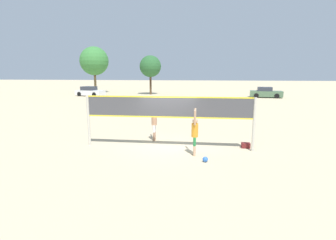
# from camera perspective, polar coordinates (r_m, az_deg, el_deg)

# --- Properties ---
(ground_plane) EXTENTS (200.00, 200.00, 0.00)m
(ground_plane) POSITION_cam_1_polar(r_m,az_deg,el_deg) (12.37, -0.00, -6.10)
(ground_plane) COLOR #C6B28C
(volleyball_net) EXTENTS (7.82, 0.12, 2.43)m
(volleyball_net) POSITION_cam_1_polar(r_m,az_deg,el_deg) (12.00, -0.00, 1.85)
(volleyball_net) COLOR beige
(volleyball_net) RESTS_ON ground_plane
(player_spiker) EXTENTS (0.28, 0.69, 2.00)m
(player_spiker) POSITION_cam_1_polar(r_m,az_deg,el_deg) (11.09, 5.85, -2.50)
(player_spiker) COLOR tan
(player_spiker) RESTS_ON ground_plane
(player_blocker) EXTENTS (0.28, 0.69, 2.03)m
(player_blocker) POSITION_cam_1_polar(r_m,az_deg,el_deg) (13.47, -3.02, -0.10)
(player_blocker) COLOR tan
(player_blocker) RESTS_ON ground_plane
(volleyball) EXTENTS (0.22, 0.22, 0.22)m
(volleyball) POSITION_cam_1_polar(r_m,az_deg,el_deg) (10.59, 8.11, -8.47)
(volleyball) COLOR blue
(volleyball) RESTS_ON ground_plane
(gear_bag) EXTENTS (0.39, 0.28, 0.24)m
(gear_bag) POSITION_cam_1_polar(r_m,az_deg,el_deg) (12.89, 16.56, -5.31)
(gear_bag) COLOR maroon
(gear_bag) RESTS_ON ground_plane
(parked_car_near) EXTENTS (4.49, 2.65, 1.41)m
(parked_car_near) POSITION_cam_1_polar(r_m,az_deg,el_deg) (40.62, -16.63, 5.92)
(parked_car_near) COLOR silver
(parked_car_near) RESTS_ON ground_plane
(parked_car_mid) EXTENTS (4.48, 2.47, 1.45)m
(parked_car_mid) POSITION_cam_1_polar(r_m,az_deg,el_deg) (39.07, 20.50, 5.56)
(parked_car_mid) COLOR #4C6B4C
(parked_car_mid) RESTS_ON ground_plane
(tree_left_cluster) EXTENTS (3.35, 3.35, 6.06)m
(tree_left_cluster) POSITION_cam_1_polar(r_m,az_deg,el_deg) (41.76, -3.86, 11.55)
(tree_left_cluster) COLOR #4C3823
(tree_left_cluster) RESTS_ON ground_plane
(tree_right_cluster) EXTENTS (4.75, 4.75, 7.70)m
(tree_right_cluster) POSITION_cam_1_polar(r_m,az_deg,el_deg) (46.57, -15.77, 12.24)
(tree_right_cluster) COLOR brown
(tree_right_cluster) RESTS_ON ground_plane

